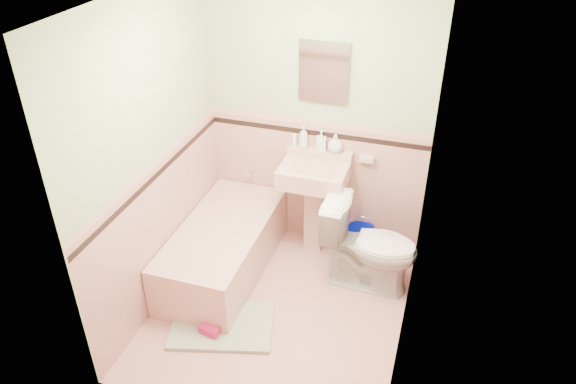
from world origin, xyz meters
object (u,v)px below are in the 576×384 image
(medicine_cabinet, at_px, (324,71))
(soap_bottle_right, at_px, (335,143))
(shoe, at_px, (209,330))
(toilet, at_px, (370,245))
(soap_bottle_mid, at_px, (321,141))
(bathtub, at_px, (223,250))
(sink, at_px, (313,209))
(bucket, at_px, (360,240))
(soap_bottle_left, at_px, (304,137))

(medicine_cabinet, height_order, soap_bottle_right, medicine_cabinet)
(soap_bottle_right, relative_size, shoe, 1.05)
(toilet, distance_m, shoe, 1.50)
(toilet, bearing_deg, soap_bottle_mid, 51.78)
(bathtub, height_order, shoe, bathtub)
(sink, bearing_deg, soap_bottle_right, 53.25)
(sink, relative_size, soap_bottle_right, 5.49)
(bucket, xyz_separation_m, shoe, (-0.91, -1.43, -0.07))
(medicine_cabinet, bearing_deg, shoe, -107.29)
(toilet, bearing_deg, sink, 64.16)
(bathtub, height_order, soap_bottle_mid, soap_bottle_mid)
(soap_bottle_mid, relative_size, soap_bottle_right, 1.11)
(bathtub, height_order, bucket, bathtub)
(sink, xyz_separation_m, soap_bottle_mid, (0.01, 0.18, 0.62))
(soap_bottle_mid, xyz_separation_m, toilet, (0.58, -0.49, -0.67))
(bathtub, xyz_separation_m, shoe, (0.21, -0.78, -0.16))
(bathtub, distance_m, medicine_cabinet, 1.78)
(bathtub, xyz_separation_m, soap_bottle_mid, (0.69, 0.71, 0.85))
(soap_bottle_right, bearing_deg, bathtub, -138.92)
(soap_bottle_mid, height_order, shoe, soap_bottle_mid)
(soap_bottle_left, bearing_deg, bucket, -6.46)
(soap_bottle_left, xyz_separation_m, soap_bottle_mid, (0.16, 0.00, -0.01))
(soap_bottle_right, bearing_deg, soap_bottle_left, 180.00)
(medicine_cabinet, xyz_separation_m, bucket, (0.44, -0.10, -1.57))
(soap_bottle_left, bearing_deg, soap_bottle_mid, 0.00)
(toilet, relative_size, shoe, 5.12)
(bathtub, bearing_deg, toilet, 9.89)
(sink, distance_m, soap_bottle_right, 0.65)
(shoe, bearing_deg, medicine_cabinet, 83.43)
(medicine_cabinet, bearing_deg, bucket, -12.54)
(toilet, bearing_deg, shoe, 135.69)
(bathtub, distance_m, bucket, 1.29)
(sink, xyz_separation_m, toilet, (0.58, -0.31, -0.05))
(sink, bearing_deg, bathtub, -142.07)
(soap_bottle_left, height_order, toilet, soap_bottle_left)
(soap_bottle_left, bearing_deg, soap_bottle_right, 0.00)
(soap_bottle_right, bearing_deg, soap_bottle_mid, 180.00)
(soap_bottle_right, xyz_separation_m, toilet, (0.45, -0.49, -0.66))
(bathtub, relative_size, soap_bottle_right, 8.93)
(bathtub, distance_m, toilet, 1.29)
(sink, height_order, medicine_cabinet, medicine_cabinet)
(medicine_cabinet, xyz_separation_m, soap_bottle_mid, (0.01, -0.03, -0.62))
(soap_bottle_right, bearing_deg, sink, -126.75)
(sink, relative_size, soap_bottle_mid, 4.95)
(medicine_cabinet, height_order, shoe, medicine_cabinet)
(soap_bottle_mid, height_order, toilet, soap_bottle_mid)
(bucket, bearing_deg, sink, -165.46)
(soap_bottle_right, height_order, bucket, soap_bottle_right)
(sink, bearing_deg, medicine_cabinet, 90.00)
(soap_bottle_mid, bearing_deg, soap_bottle_right, 0.00)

